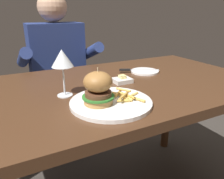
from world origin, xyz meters
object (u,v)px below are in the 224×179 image
object	(u,v)px
diner_person	(59,83)
butter_dish	(122,80)
bread_plate	(145,71)
burger_sandwich	(98,88)
wine_glass	(62,60)
table_knife	(136,70)
main_plate	(111,103)

from	to	relation	value
diner_person	butter_dish	bearing A→B (deg)	-78.06
bread_plate	diner_person	size ratio (longest dim) A/B	0.13
diner_person	burger_sandwich	bearing A→B (deg)	-94.57
wine_glass	burger_sandwich	bearing A→B (deg)	-64.78
bread_plate	table_knife	bearing A→B (deg)	154.41
wine_glass	table_knife	xyz separation A→B (m)	(0.44, 0.16, -0.13)
main_plate	butter_dish	xyz separation A→B (m)	(0.16, 0.20, 0.00)
burger_sandwich	table_knife	size ratio (longest dim) A/B	0.64
burger_sandwich	bread_plate	distance (m)	0.51
burger_sandwich	table_knife	bearing A→B (deg)	41.20
burger_sandwich	diner_person	distance (m)	0.90
bread_plate	butter_dish	xyz separation A→B (m)	(-0.20, -0.10, 0.01)
burger_sandwich	butter_dish	size ratio (longest dim) A/B	1.56
wine_glass	butter_dish	size ratio (longest dim) A/B	2.22
wine_glass	butter_dish	world-z (taller)	wine_glass
wine_glass	table_knife	size ratio (longest dim) A/B	0.92
diner_person	main_plate	bearing A→B (deg)	-91.35
main_plate	butter_dish	world-z (taller)	butter_dish
main_plate	wine_glass	world-z (taller)	wine_glass
main_plate	diner_person	bearing A→B (deg)	88.65
table_knife	diner_person	xyz separation A→B (m)	(-0.29, 0.55, -0.19)
main_plate	table_knife	size ratio (longest dim) A/B	1.47
bread_plate	table_knife	size ratio (longest dim) A/B	0.74
wine_glass	table_knife	bearing A→B (deg)	19.87
burger_sandwich	butter_dish	world-z (taller)	burger_sandwich
main_plate	bread_plate	world-z (taller)	main_plate
wine_glass	bread_plate	distance (m)	0.52
main_plate	diner_person	distance (m)	0.89
table_knife	butter_dish	world-z (taller)	butter_dish
table_knife	diner_person	bearing A→B (deg)	118.05
diner_person	bread_plate	bearing A→B (deg)	-59.37
main_plate	butter_dish	size ratio (longest dim) A/B	3.57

